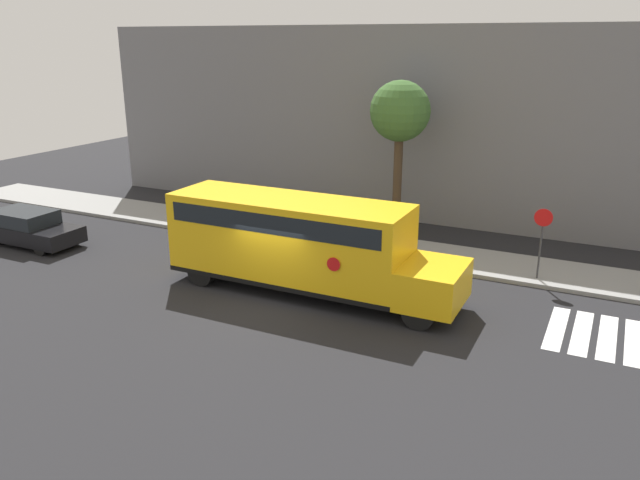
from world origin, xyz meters
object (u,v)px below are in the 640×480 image
object	(u,v)px
stop_sign	(542,235)
tree_near_sidewalk	(400,114)
parked_car	(28,228)
school_bus	(299,240)

from	to	relation	value
stop_sign	tree_near_sidewalk	xyz separation A→B (m)	(-6.49, 3.33, 3.51)
parked_car	tree_near_sidewalk	distance (m)	16.31
parked_car	stop_sign	xyz separation A→B (m)	(19.80, 4.94, 1.03)
stop_sign	tree_near_sidewalk	size ratio (longest dim) A/B	0.41
parked_car	stop_sign	size ratio (longest dim) A/B	1.68
parked_car	tree_near_sidewalk	bearing A→B (deg)	31.85
tree_near_sidewalk	school_bus	bearing A→B (deg)	-95.38
school_bus	tree_near_sidewalk	world-z (taller)	tree_near_sidewalk
parked_car	tree_near_sidewalk	xyz separation A→B (m)	(13.31, 8.27, 4.54)
school_bus	parked_car	xyz separation A→B (m)	(-12.58, -0.52, -1.11)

